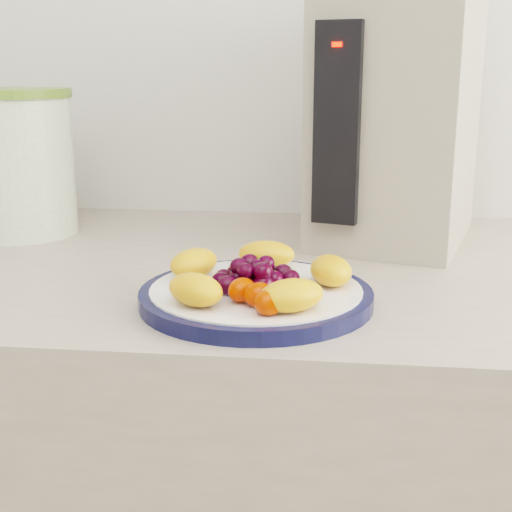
# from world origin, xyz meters

# --- Properties ---
(plate_rim) EXTENTS (0.23, 0.23, 0.01)m
(plate_rim) POSITION_xyz_m (0.03, 1.04, 0.91)
(plate_rim) COLOR #0E1339
(plate_rim) RESTS_ON counter
(plate_face) EXTENTS (0.21, 0.21, 0.02)m
(plate_face) POSITION_xyz_m (0.03, 1.04, 0.91)
(plate_face) COLOR white
(plate_face) RESTS_ON counter
(canister) EXTENTS (0.18, 0.18, 0.19)m
(canister) POSITION_xyz_m (-0.34, 1.31, 1.00)
(canister) COLOR #386710
(canister) RESTS_ON counter
(canister_lid) EXTENTS (0.19, 0.19, 0.01)m
(canister_lid) POSITION_xyz_m (-0.34, 1.31, 1.10)
(canister_lid) COLOR olive
(canister_lid) RESTS_ON canister
(appliance_body) EXTENTS (0.25, 0.30, 0.32)m
(appliance_body) POSITION_xyz_m (0.19, 1.34, 1.06)
(appliance_body) COLOR #A49B8A
(appliance_body) RESTS_ON counter
(appliance_panel) EXTENTS (0.06, 0.03, 0.24)m
(appliance_panel) POSITION_xyz_m (0.11, 1.22, 1.06)
(appliance_panel) COLOR black
(appliance_panel) RESTS_ON appliance_body
(appliance_led) EXTENTS (0.01, 0.01, 0.01)m
(appliance_led) POSITION_xyz_m (0.10, 1.21, 1.16)
(appliance_led) COLOR #FF0C05
(appliance_led) RESTS_ON appliance_panel
(fruit_plate) EXTENTS (0.20, 0.20, 0.03)m
(fruit_plate) POSITION_xyz_m (0.03, 1.03, 0.93)
(fruit_plate) COLOR orange
(fruit_plate) RESTS_ON plate_face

